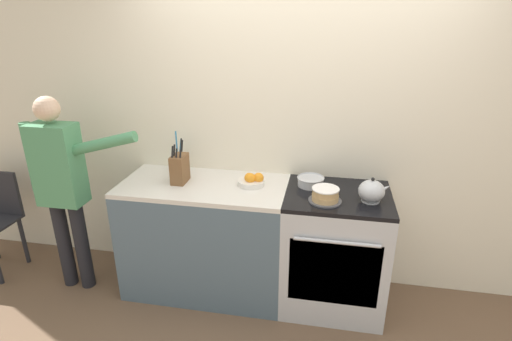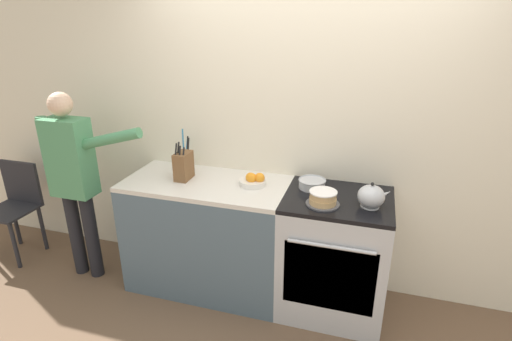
% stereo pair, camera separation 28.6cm
% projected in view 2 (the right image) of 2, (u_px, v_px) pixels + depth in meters
% --- Properties ---
extents(ground_plane, '(16.00, 16.00, 0.00)m').
position_uv_depth(ground_plane, '(281.00, 324.00, 2.93)').
color(ground_plane, brown).
extents(wall_back, '(8.00, 0.04, 2.60)m').
position_uv_depth(wall_back, '(305.00, 131.00, 3.04)').
color(wall_back, silver).
rests_on(wall_back, ground_plane).
extents(counter_cabinet, '(1.26, 0.63, 0.93)m').
position_uv_depth(counter_cabinet, '(208.00, 234.00, 3.23)').
color(counter_cabinet, '#4C6070').
rests_on(counter_cabinet, ground_plane).
extents(stove_range, '(0.75, 0.67, 0.93)m').
position_uv_depth(stove_range, '(334.00, 255.00, 2.96)').
color(stove_range, '#B7BABF').
rests_on(stove_range, ground_plane).
extents(layer_cake, '(0.23, 0.23, 0.10)m').
position_uv_depth(layer_cake, '(323.00, 198.00, 2.68)').
color(layer_cake, '#4C4C51').
rests_on(layer_cake, stove_range).
extents(tea_kettle, '(0.22, 0.18, 0.18)m').
position_uv_depth(tea_kettle, '(371.00, 196.00, 2.64)').
color(tea_kettle, '#B7BABF').
rests_on(tea_kettle, stove_range).
extents(mixing_bowl, '(0.20, 0.20, 0.07)m').
position_uv_depth(mixing_bowl, '(312.00, 184.00, 2.94)').
color(mixing_bowl, '#B7BABF').
rests_on(mixing_bowl, stove_range).
extents(knife_block, '(0.10, 0.17, 0.30)m').
position_uv_depth(knife_block, '(183.00, 166.00, 3.07)').
color(knife_block, brown).
rests_on(knife_block, counter_cabinet).
extents(utensil_crock, '(0.09, 0.09, 0.34)m').
position_uv_depth(utensil_crock, '(187.00, 160.00, 3.28)').
color(utensil_crock, silver).
rests_on(utensil_crock, counter_cabinet).
extents(fruit_bowl, '(0.20, 0.20, 0.10)m').
position_uv_depth(fruit_bowl, '(253.00, 180.00, 2.98)').
color(fruit_bowl, silver).
rests_on(fruit_bowl, counter_cabinet).
extents(person_baker, '(0.92, 0.20, 1.59)m').
position_uv_depth(person_baker, '(73.00, 173.00, 3.18)').
color(person_baker, black).
rests_on(person_baker, ground_plane).
extents(dining_chair, '(0.40, 0.40, 0.88)m').
position_uv_depth(dining_chair, '(16.00, 202.00, 3.68)').
color(dining_chair, '#232328').
rests_on(dining_chair, ground_plane).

